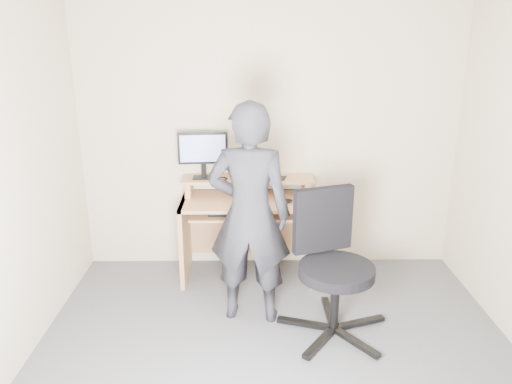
{
  "coord_description": "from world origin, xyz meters",
  "views": [
    {
      "loc": [
        -0.18,
        -2.79,
        2.21
      ],
      "look_at": [
        -0.13,
        1.05,
        0.95
      ],
      "focal_mm": 35.0,
      "sensor_mm": 36.0,
      "label": 1
    }
  ],
  "objects_px": {
    "person": "(249,215)",
    "desk": "(248,217)",
    "monitor": "(203,151)",
    "office_chair": "(331,259)"
  },
  "relations": [
    {
      "from": "office_chair",
      "to": "person",
      "type": "height_order",
      "value": "person"
    },
    {
      "from": "person",
      "to": "desk",
      "type": "bearing_deg",
      "value": -81.89
    },
    {
      "from": "monitor",
      "to": "office_chair",
      "type": "bearing_deg",
      "value": -49.13
    },
    {
      "from": "monitor",
      "to": "person",
      "type": "bearing_deg",
      "value": -67.77
    },
    {
      "from": "office_chair",
      "to": "monitor",
      "type": "bearing_deg",
      "value": 116.46
    },
    {
      "from": "monitor",
      "to": "person",
      "type": "relative_size",
      "value": 0.26
    },
    {
      "from": "desk",
      "to": "monitor",
      "type": "height_order",
      "value": "monitor"
    },
    {
      "from": "desk",
      "to": "monitor",
      "type": "relative_size",
      "value": 2.67
    },
    {
      "from": "desk",
      "to": "monitor",
      "type": "bearing_deg",
      "value": 172.7
    },
    {
      "from": "monitor",
      "to": "office_chair",
      "type": "height_order",
      "value": "monitor"
    }
  ]
}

